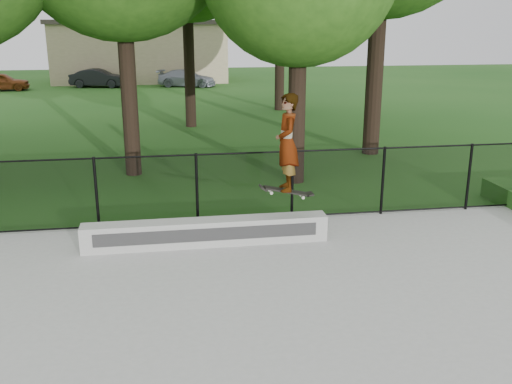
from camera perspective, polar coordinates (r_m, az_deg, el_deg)
grind_ledge at (r=10.75m, az=-4.96°, el=-4.03°), size 4.58×0.40×0.49m
car_a at (r=39.65m, az=-24.12°, el=10.05°), size 3.37×1.54×1.13m
car_b at (r=39.66m, az=-15.49°, el=10.91°), size 3.46×1.90×1.19m
car_c at (r=38.94m, az=-6.94°, el=11.23°), size 3.83×2.52×1.11m
skater_airborne at (r=10.39m, az=3.12°, el=4.79°), size 0.83×0.67×1.96m
chainlink_fence at (r=11.73m, az=-5.93°, el=0.30°), size 16.06×0.06×1.50m
distant_building at (r=43.41m, az=-11.42°, el=13.70°), size 12.40×6.40×4.30m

